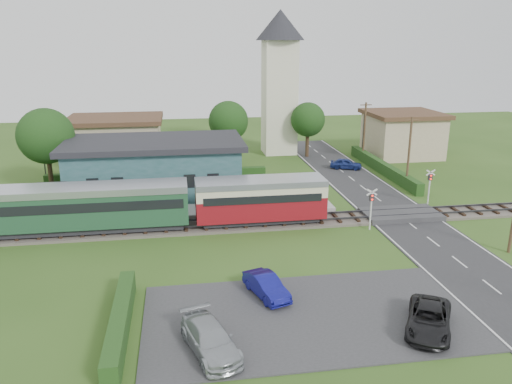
{
  "coord_description": "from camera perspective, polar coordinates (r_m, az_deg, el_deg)",
  "views": [
    {
      "loc": [
        -7.74,
        -34.41,
        13.8
      ],
      "look_at": [
        -1.73,
        4.0,
        2.08
      ],
      "focal_mm": 35.0,
      "sensor_mm": 36.0,
      "label": 1
    }
  ],
  "objects": [
    {
      "name": "ground",
      "position": [
        37.87,
        3.54,
        -4.63
      ],
      "size": [
        120.0,
        120.0,
        0.0
      ],
      "primitive_type": "plane",
      "color": "#2D4C19"
    },
    {
      "name": "railway_track",
      "position": [
        39.66,
        2.93,
        -3.44
      ],
      "size": [
        76.0,
        3.2,
        0.49
      ],
      "color": "#4C443D",
      "rests_on": "ground"
    },
    {
      "name": "road",
      "position": [
        41.09,
        17.32,
        -3.61
      ],
      "size": [
        6.0,
        70.0,
        0.05
      ],
      "primitive_type": "cube",
      "color": "#28282B",
      "rests_on": "ground"
    },
    {
      "name": "car_park",
      "position": [
        27.02,
        5.91,
        -13.94
      ],
      "size": [
        17.0,
        9.0,
        0.08
      ],
      "primitive_type": "cube",
      "color": "#333335",
      "rests_on": "ground"
    },
    {
      "name": "crossing_deck",
      "position": [
        42.71,
        16.2,
        -2.45
      ],
      "size": [
        6.2,
        3.4,
        0.45
      ],
      "primitive_type": "cube",
      "color": "#333335",
      "rests_on": "ground"
    },
    {
      "name": "platform",
      "position": [
        41.93,
        -11.5,
        -2.47
      ],
      "size": [
        30.0,
        3.0,
        0.45
      ],
      "primitive_type": "cube",
      "color": "gray",
      "rests_on": "ground"
    },
    {
      "name": "equipment_hut",
      "position": [
        42.65,
        -22.41,
        -0.95
      ],
      "size": [
        2.3,
        2.3,
        2.55
      ],
      "color": "beige",
      "rests_on": "platform"
    },
    {
      "name": "station_building",
      "position": [
        46.79,
        -11.41,
        2.71
      ],
      "size": [
        16.0,
        9.0,
        5.3
      ],
      "color": "#245251",
      "rests_on": "ground"
    },
    {
      "name": "train",
      "position": [
        39.7,
        -24.16,
        -1.77
      ],
      "size": [
        43.2,
        2.9,
        3.4
      ],
      "color": "#232328",
      "rests_on": "ground"
    },
    {
      "name": "church_tower",
      "position": [
        63.79,
        2.72,
        13.54
      ],
      "size": [
        6.0,
        6.0,
        17.6
      ],
      "color": "beige",
      "rests_on": "ground"
    },
    {
      "name": "house_west",
      "position": [
        60.85,
        -15.67,
        5.73
      ],
      "size": [
        10.8,
        8.8,
        5.5
      ],
      "color": "tan",
      "rests_on": "ground"
    },
    {
      "name": "house_east",
      "position": [
        65.59,
        16.38,
        6.44
      ],
      "size": [
        8.8,
        8.8,
        5.5
      ],
      "color": "tan",
      "rests_on": "ground"
    },
    {
      "name": "hedge_carpark",
      "position": [
        26.21,
        -15.25,
        -14.12
      ],
      "size": [
        0.8,
        9.0,
        1.2
      ],
      "primitive_type": "cube",
      "color": "#193814",
      "rests_on": "ground"
    },
    {
      "name": "hedge_roadside",
      "position": [
        56.54,
        14.24,
        2.75
      ],
      "size": [
        0.8,
        18.0,
        1.2
      ],
      "primitive_type": "cube",
      "color": "#193814",
      "rests_on": "ground"
    },
    {
      "name": "hedge_station",
      "position": [
        51.66,
        -11.1,
        1.71
      ],
      "size": [
        22.0,
        0.8,
        1.3
      ],
      "primitive_type": "cube",
      "color": "#193814",
      "rests_on": "ground"
    },
    {
      "name": "tree_a",
      "position": [
        50.64,
        -22.89,
        5.89
      ],
      "size": [
        5.2,
        5.2,
        8.0
      ],
      "color": "#332316",
      "rests_on": "ground"
    },
    {
      "name": "tree_b",
      "position": [
        58.36,
        -3.17,
        8.09
      ],
      "size": [
        4.6,
        4.6,
        7.34
      ],
      "color": "#332316",
      "rests_on": "ground"
    },
    {
      "name": "tree_c",
      "position": [
        62.13,
        5.95,
        8.22
      ],
      "size": [
        4.2,
        4.2,
        6.78
      ],
      "color": "#332316",
      "rests_on": "ground"
    },
    {
      "name": "utility_pole_c",
      "position": [
        50.56,
        17.09,
        4.42
      ],
      "size": [
        1.4,
        0.22,
        7.0
      ],
      "color": "#473321",
      "rests_on": "ground"
    },
    {
      "name": "utility_pole_d",
      "position": [
        61.37,
        12.28,
        6.85
      ],
      "size": [
        1.4,
        0.22,
        7.0
      ],
      "color": "#473321",
      "rests_on": "ground"
    },
    {
      "name": "crossing_signal_near",
      "position": [
        38.62,
        13.05,
        -1.24
      ],
      "size": [
        0.84,
        0.28,
        3.28
      ],
      "color": "silver",
      "rests_on": "ground"
    },
    {
      "name": "crossing_signal_far",
      "position": [
        45.79,
        19.24,
        1.06
      ],
      "size": [
        0.84,
        0.28,
        3.28
      ],
      "color": "silver",
      "rests_on": "ground"
    },
    {
      "name": "streetlamp_west",
      "position": [
        57.26,
        -23.21,
        4.58
      ],
      "size": [
        0.3,
        0.3,
        5.15
      ],
      "color": "#3F3F47",
      "rests_on": "ground"
    },
    {
      "name": "streetlamp_east",
      "position": [
        66.71,
        12.18,
        7.12
      ],
      "size": [
        0.3,
        0.3,
        5.15
      ],
      "color": "#3F3F47",
      "rests_on": "ground"
    },
    {
      "name": "car_on_road",
      "position": [
        57.2,
        10.24,
        3.21
      ],
      "size": [
        3.79,
        2.63,
        1.2
      ],
      "primitive_type": "imported",
      "rotation": [
        0.0,
        0.0,
        1.18
      ],
      "color": "navy",
      "rests_on": "road"
    },
    {
      "name": "car_park_blue",
      "position": [
        28.45,
        1.18,
        -10.68
      ],
      "size": [
        2.38,
        3.9,
        1.21
      ],
      "primitive_type": "imported",
      "rotation": [
        0.0,
        0.0,
        0.32
      ],
      "color": "navy",
      "rests_on": "car_park"
    },
    {
      "name": "car_park_silver",
      "position": [
        23.94,
        -5.26,
        -16.39
      ],
      "size": [
        3.05,
        4.83,
        1.3
      ],
      "primitive_type": "imported",
      "rotation": [
        0.0,
        0.0,
        0.3
      ],
      "color": "#9EA2A7",
      "rests_on": "car_park"
    },
    {
      "name": "car_park_dark",
      "position": [
        26.77,
        19.15,
        -13.56
      ],
      "size": [
        3.96,
        4.86,
        1.23
      ],
      "primitive_type": "imported",
      "rotation": [
        0.0,
        0.0,
        -0.52
      ],
      "color": "black",
      "rests_on": "car_park"
    },
    {
      "name": "pedestrian_near",
      "position": [
        41.45,
        -4.29,
        -0.66
      ],
      "size": [
        0.81,
        0.66,
        1.93
      ],
      "primitive_type": "imported",
      "rotation": [
        0.0,
        0.0,
        2.83
      ],
      "color": "gray",
      "rests_on": "platform"
    },
    {
      "name": "pedestrian_far",
      "position": [
        42.4,
        -20.47,
        -1.58
      ],
      "size": [
        0.84,
        0.93,
        1.54
      ],
      "primitive_type": "imported",
      "rotation": [
        0.0,
        0.0,
        2.0
      ],
      "color": "gray",
      "rests_on": "platform"
    }
  ]
}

